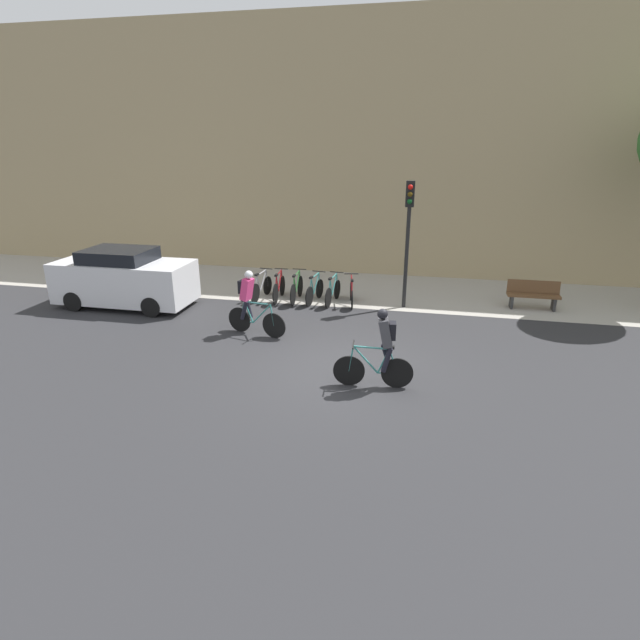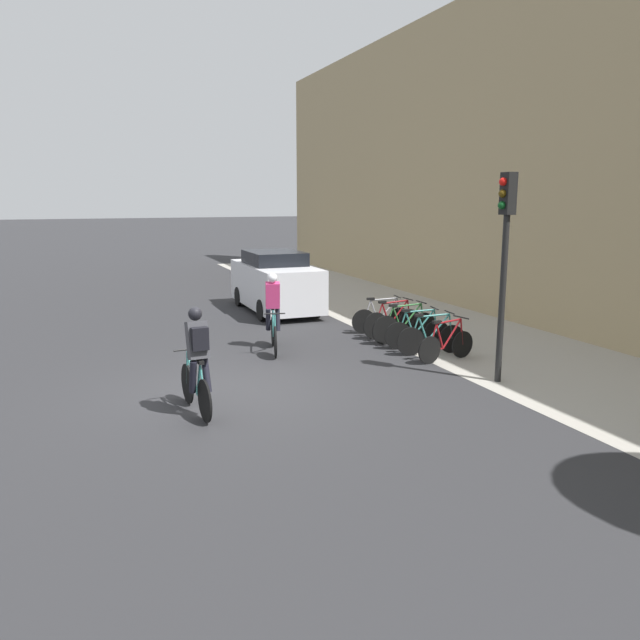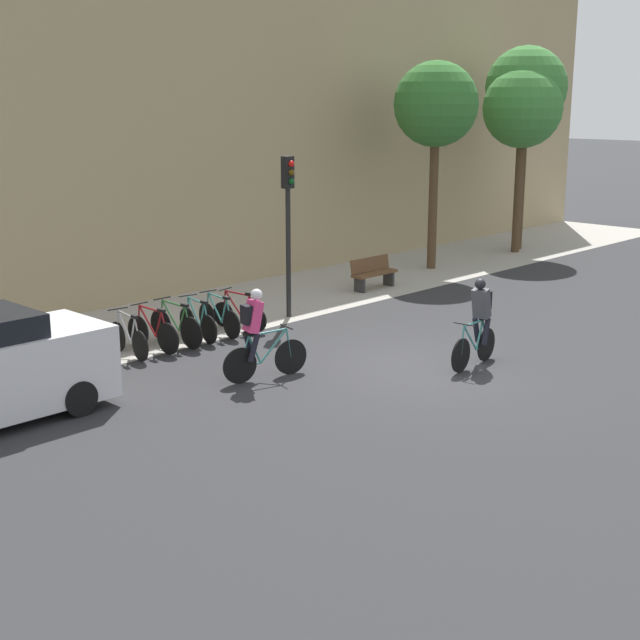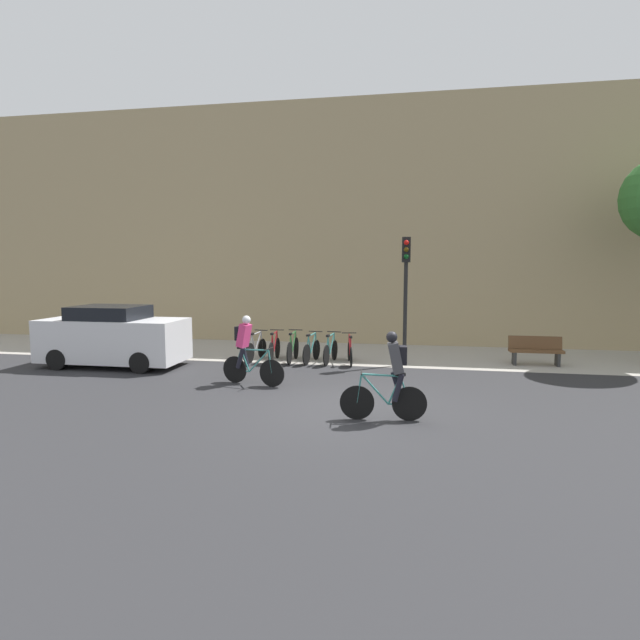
# 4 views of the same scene
# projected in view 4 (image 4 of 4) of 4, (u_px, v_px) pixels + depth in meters

# --- Properties ---
(ground) EXTENTS (200.00, 200.00, 0.00)m
(ground) POSITION_uv_depth(u_px,v_px,m) (347.00, 408.00, 10.80)
(ground) COLOR #2B2B2D
(kerb_strip) EXTENTS (44.00, 4.50, 0.01)m
(kerb_strip) POSITION_uv_depth(u_px,v_px,m) (371.00, 354.00, 17.41)
(kerb_strip) COLOR #A39E93
(kerb_strip) RESTS_ON ground
(building_facade) EXTENTS (44.00, 0.60, 9.43)m
(building_facade) POSITION_uv_depth(u_px,v_px,m) (377.00, 223.00, 19.39)
(building_facade) COLOR tan
(building_facade) RESTS_ON ground
(cyclist_pink) EXTENTS (1.77, 0.60, 1.79)m
(cyclist_pink) POSITION_uv_depth(u_px,v_px,m) (247.00, 348.00, 12.86)
(cyclist_pink) COLOR black
(cyclist_pink) RESTS_ON ground
(cyclist_grey) EXTENTS (1.72, 0.48, 1.79)m
(cyclist_grey) POSITION_uv_depth(u_px,v_px,m) (392.00, 374.00, 9.82)
(cyclist_grey) COLOR black
(cyclist_grey) RESTS_ON ground
(parked_bike_0) EXTENTS (0.46, 1.63, 0.96)m
(parked_bike_0) POSITION_uv_depth(u_px,v_px,m) (256.00, 349.00, 16.16)
(parked_bike_0) COLOR black
(parked_bike_0) RESTS_ON ground
(parked_bike_1) EXTENTS (0.46, 1.68, 0.98)m
(parked_bike_1) POSITION_uv_depth(u_px,v_px,m) (274.00, 349.00, 16.06)
(parked_bike_1) COLOR black
(parked_bike_1) RESTS_ON ground
(parked_bike_2) EXTENTS (0.46, 1.77, 0.99)m
(parked_bike_2) POSITION_uv_depth(u_px,v_px,m) (293.00, 349.00, 15.95)
(parked_bike_2) COLOR black
(parked_bike_2) RESTS_ON ground
(parked_bike_3) EXTENTS (0.46, 1.59, 0.96)m
(parked_bike_3) POSITION_uv_depth(u_px,v_px,m) (312.00, 350.00, 15.85)
(parked_bike_3) COLOR black
(parked_bike_3) RESTS_ON ground
(parked_bike_4) EXTENTS (0.46, 1.65, 0.96)m
(parked_bike_4) POSITION_uv_depth(u_px,v_px,m) (331.00, 351.00, 15.74)
(parked_bike_4) COLOR black
(parked_bike_4) RESTS_ON ground
(parked_bike_5) EXTENTS (0.47, 1.54, 0.93)m
(parked_bike_5) POSITION_uv_depth(u_px,v_px,m) (350.00, 352.00, 15.63)
(parked_bike_5) COLOR black
(parked_bike_5) RESTS_ON ground
(traffic_light_pole) EXTENTS (0.26, 0.30, 3.93)m
(traffic_light_pole) POSITION_uv_depth(u_px,v_px,m) (406.00, 278.00, 15.16)
(traffic_light_pole) COLOR black
(traffic_light_pole) RESTS_ON ground
(bench) EXTENTS (1.58, 0.44, 0.89)m
(bench) POSITION_uv_depth(u_px,v_px,m) (536.00, 350.00, 15.39)
(bench) COLOR brown
(bench) RESTS_ON ground
(parked_car) EXTENTS (4.30, 1.84, 1.85)m
(parked_car) POSITION_uv_depth(u_px,v_px,m) (113.00, 337.00, 15.21)
(parked_car) COLOR silver
(parked_car) RESTS_ON ground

